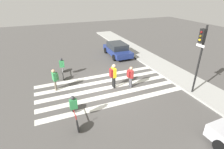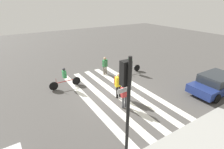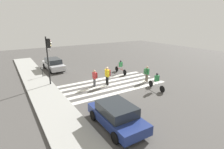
{
  "view_description": "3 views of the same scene",
  "coord_description": "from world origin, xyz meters",
  "px_view_note": "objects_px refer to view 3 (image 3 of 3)",
  "views": [
    {
      "loc": [
        10.56,
        -3.9,
        6.54
      ],
      "look_at": [
        0.61,
        0.19,
        1.35
      ],
      "focal_mm": 28.0,
      "sensor_mm": 36.0,
      "label": 1
    },
    {
      "loc": [
        6.1,
        9.2,
        6.25
      ],
      "look_at": [
        0.08,
        -0.36,
        1.39
      ],
      "focal_mm": 28.0,
      "sensor_mm": 36.0,
      "label": 2
    },
    {
      "loc": [
        -13.85,
        8.75,
        6.02
      ],
      "look_at": [
        -1.15,
        0.77,
        1.44
      ],
      "focal_mm": 28.0,
      "sensor_mm": 36.0,
      "label": 3
    }
  ],
  "objects_px": {
    "cyclist_far_lane": "(157,81)",
    "car_parked_silver_sedan": "(117,115)",
    "parking_meter": "(42,69)",
    "pedestrian_adult_blue_shirt": "(147,73)",
    "cyclist_mid_street": "(121,66)",
    "traffic_light": "(48,52)",
    "car_parked_far_curb": "(53,64)",
    "pedestrian_adult_yellow_jacket": "(95,77)",
    "pedestrian_adult_tall_backpack": "(107,74)"
  },
  "relations": [
    {
      "from": "cyclist_far_lane",
      "to": "car_parked_silver_sedan",
      "type": "distance_m",
      "value": 6.95
    },
    {
      "from": "parking_meter",
      "to": "cyclist_far_lane",
      "type": "xyz_separation_m",
      "value": [
        -9.15,
        -8.1,
        -0.12
      ]
    },
    {
      "from": "pedestrian_adult_blue_shirt",
      "to": "cyclist_mid_street",
      "type": "distance_m",
      "value": 3.91
    },
    {
      "from": "traffic_light",
      "to": "car_parked_far_curb",
      "type": "height_order",
      "value": "traffic_light"
    },
    {
      "from": "cyclist_far_lane",
      "to": "car_parked_far_curb",
      "type": "relative_size",
      "value": 0.47
    },
    {
      "from": "pedestrian_adult_yellow_jacket",
      "to": "pedestrian_adult_tall_backpack",
      "type": "bearing_deg",
      "value": -107.79
    },
    {
      "from": "cyclist_mid_street",
      "to": "cyclist_far_lane",
      "type": "height_order",
      "value": "cyclist_mid_street"
    },
    {
      "from": "traffic_light",
      "to": "cyclist_far_lane",
      "type": "bearing_deg",
      "value": -128.88
    },
    {
      "from": "pedestrian_adult_yellow_jacket",
      "to": "cyclist_mid_street",
      "type": "height_order",
      "value": "pedestrian_adult_yellow_jacket"
    },
    {
      "from": "traffic_light",
      "to": "parking_meter",
      "type": "height_order",
      "value": "traffic_light"
    },
    {
      "from": "traffic_light",
      "to": "parking_meter",
      "type": "xyz_separation_m",
      "value": [
        2.83,
        0.27,
        -2.32
      ]
    },
    {
      "from": "pedestrian_adult_yellow_jacket",
      "to": "pedestrian_adult_tall_backpack",
      "type": "distance_m",
      "value": 1.27
    },
    {
      "from": "pedestrian_adult_yellow_jacket",
      "to": "pedestrian_adult_blue_shirt",
      "type": "bearing_deg",
      "value": -107.78
    },
    {
      "from": "parking_meter",
      "to": "car_parked_silver_sedan",
      "type": "distance_m",
      "value": 12.19
    },
    {
      "from": "pedestrian_adult_yellow_jacket",
      "to": "car_parked_far_curb",
      "type": "height_order",
      "value": "pedestrian_adult_yellow_jacket"
    },
    {
      "from": "car_parked_silver_sedan",
      "to": "pedestrian_adult_tall_backpack",
      "type": "bearing_deg",
      "value": -25.74
    },
    {
      "from": "pedestrian_adult_yellow_jacket",
      "to": "pedestrian_adult_blue_shirt",
      "type": "distance_m",
      "value": 5.4
    },
    {
      "from": "cyclist_mid_street",
      "to": "parking_meter",
      "type": "bearing_deg",
      "value": 71.13
    },
    {
      "from": "cyclist_far_lane",
      "to": "car_parked_far_curb",
      "type": "xyz_separation_m",
      "value": [
        12.01,
        6.17,
        -0.12
      ]
    },
    {
      "from": "pedestrian_adult_blue_shirt",
      "to": "pedestrian_adult_tall_backpack",
      "type": "xyz_separation_m",
      "value": [
        1.25,
        3.95,
        0.13
      ]
    },
    {
      "from": "pedestrian_adult_tall_backpack",
      "to": "cyclist_far_lane",
      "type": "xyz_separation_m",
      "value": [
        -3.42,
        -3.17,
        -0.22
      ]
    },
    {
      "from": "pedestrian_adult_tall_backpack",
      "to": "car_parked_far_curb",
      "type": "bearing_deg",
      "value": 21.47
    },
    {
      "from": "cyclist_far_lane",
      "to": "pedestrian_adult_yellow_jacket",
      "type": "bearing_deg",
      "value": 55.56
    },
    {
      "from": "traffic_light",
      "to": "cyclist_far_lane",
      "type": "distance_m",
      "value": 10.35
    },
    {
      "from": "cyclist_mid_street",
      "to": "cyclist_far_lane",
      "type": "xyz_separation_m",
      "value": [
        -6.04,
        0.22,
        -0.0
      ]
    },
    {
      "from": "pedestrian_adult_blue_shirt",
      "to": "cyclist_far_lane",
      "type": "xyz_separation_m",
      "value": [
        -2.17,
        0.79,
        -0.09
      ]
    },
    {
      "from": "parking_meter",
      "to": "pedestrian_adult_blue_shirt",
      "type": "bearing_deg",
      "value": -128.11
    },
    {
      "from": "pedestrian_adult_yellow_jacket",
      "to": "car_parked_far_curb",
      "type": "relative_size",
      "value": 0.34
    },
    {
      "from": "cyclist_far_lane",
      "to": "car_parked_silver_sedan",
      "type": "bearing_deg",
      "value": 121.4
    },
    {
      "from": "car_parked_far_curb",
      "to": "pedestrian_adult_blue_shirt",
      "type": "bearing_deg",
      "value": -146.49
    },
    {
      "from": "car_parked_silver_sedan",
      "to": "traffic_light",
      "type": "bearing_deg",
      "value": 10.03
    },
    {
      "from": "pedestrian_adult_tall_backpack",
      "to": "cyclist_mid_street",
      "type": "height_order",
      "value": "pedestrian_adult_tall_backpack"
    },
    {
      "from": "traffic_light",
      "to": "pedestrian_adult_tall_backpack",
      "type": "height_order",
      "value": "traffic_light"
    },
    {
      "from": "pedestrian_adult_tall_backpack",
      "to": "cyclist_mid_street",
      "type": "relative_size",
      "value": 0.76
    },
    {
      "from": "parking_meter",
      "to": "car_parked_silver_sedan",
      "type": "height_order",
      "value": "car_parked_silver_sedan"
    },
    {
      "from": "traffic_light",
      "to": "cyclist_far_lane",
      "type": "xyz_separation_m",
      "value": [
        -6.32,
        -7.83,
        -2.43
      ]
    },
    {
      "from": "car_parked_silver_sedan",
      "to": "pedestrian_adult_blue_shirt",
      "type": "bearing_deg",
      "value": -53.71
    },
    {
      "from": "parking_meter",
      "to": "pedestrian_adult_tall_backpack",
      "type": "relative_size",
      "value": 0.71
    },
    {
      "from": "pedestrian_adult_blue_shirt",
      "to": "car_parked_silver_sedan",
      "type": "relative_size",
      "value": 0.39
    },
    {
      "from": "pedestrian_adult_blue_shirt",
      "to": "cyclist_far_lane",
      "type": "relative_size",
      "value": 0.73
    },
    {
      "from": "traffic_light",
      "to": "pedestrian_adult_blue_shirt",
      "type": "xyz_separation_m",
      "value": [
        -4.14,
        -8.62,
        -2.34
      ]
    },
    {
      "from": "pedestrian_adult_tall_backpack",
      "to": "car_parked_silver_sedan",
      "type": "bearing_deg",
      "value": 155.77
    },
    {
      "from": "pedestrian_adult_tall_backpack",
      "to": "cyclist_far_lane",
      "type": "relative_size",
      "value": 0.83
    },
    {
      "from": "car_parked_far_curb",
      "to": "pedestrian_adult_tall_backpack",
      "type": "bearing_deg",
      "value": -162.47
    },
    {
      "from": "pedestrian_adult_blue_shirt",
      "to": "cyclist_far_lane",
      "type": "bearing_deg",
      "value": -31.28
    },
    {
      "from": "pedestrian_adult_yellow_jacket",
      "to": "car_parked_silver_sedan",
      "type": "height_order",
      "value": "pedestrian_adult_yellow_jacket"
    },
    {
      "from": "pedestrian_adult_yellow_jacket",
      "to": "car_parked_far_curb",
      "type": "xyz_separation_m",
      "value": [
        8.2,
        1.8,
        -0.21
      ]
    },
    {
      "from": "traffic_light",
      "to": "car_parked_far_curb",
      "type": "bearing_deg",
      "value": -16.29
    },
    {
      "from": "cyclist_far_lane",
      "to": "car_parked_far_curb",
      "type": "height_order",
      "value": "cyclist_far_lane"
    },
    {
      "from": "parking_meter",
      "to": "cyclist_far_lane",
      "type": "distance_m",
      "value": 12.22
    }
  ]
}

